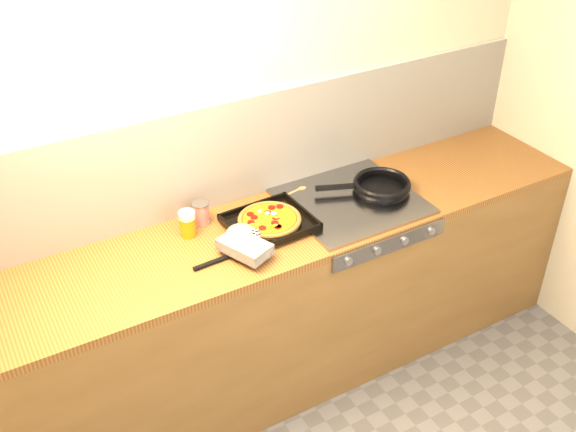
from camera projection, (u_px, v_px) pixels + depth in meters
room_shell at (235, 152)px, 3.02m from camera, size 3.20×3.20×3.20m
counter_run at (268, 307)px, 3.20m from camera, size 3.20×0.62×0.90m
stovetop at (351, 201)px, 3.13m from camera, size 0.60×0.56×0.02m
pizza_on_tray at (262, 227)px, 2.90m from camera, size 0.47×0.42×0.06m
frying_pan at (380, 186)px, 3.18m from camera, size 0.48×0.36×0.05m
tomato_can at (201, 213)px, 2.96m from camera, size 0.07×0.07×0.11m
juice_glass at (188, 223)px, 2.88m from camera, size 0.08×0.08×0.12m
wooden_spoon at (287, 196)px, 3.17m from camera, size 0.30×0.08×0.02m
black_spatula at (226, 258)px, 2.77m from camera, size 0.28×0.09×0.02m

